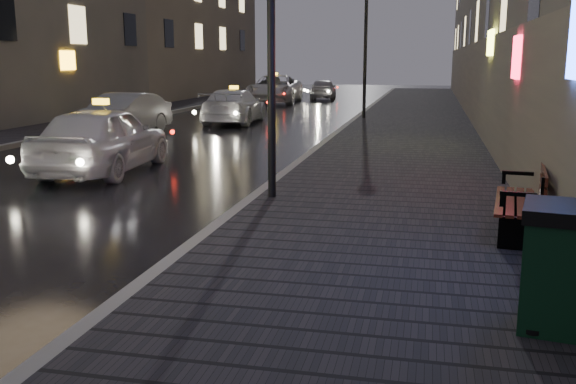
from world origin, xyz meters
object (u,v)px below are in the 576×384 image
at_px(taxi_near, 103,139).
at_px(taxi_mid, 234,106).
at_px(car_left_mid, 122,115).
at_px(trash_bin, 564,267).
at_px(car_far, 323,89).
at_px(lamp_near, 271,3).
at_px(taxi_far, 275,89).
at_px(lamp_far, 366,36).
at_px(bench, 527,200).

relative_size(taxi_near, taxi_mid, 0.96).
bearing_deg(car_left_mid, taxi_near, -61.29).
distance_m(trash_bin, taxi_mid, 21.07).
height_order(taxi_mid, car_far, taxi_mid).
height_order(lamp_near, trash_bin, lamp_near).
bearing_deg(taxi_near, taxi_mid, -91.74).
height_order(taxi_mid, taxi_far, taxi_far).
xyz_separation_m(lamp_near, taxi_near, (-4.58, 2.43, -2.71)).
relative_size(lamp_far, car_far, 1.37).
xyz_separation_m(taxi_mid, car_far, (1.01, 15.99, -0.03)).
height_order(lamp_far, taxi_far, lamp_far).
bearing_deg(taxi_mid, lamp_far, -162.74).
xyz_separation_m(lamp_near, taxi_far, (-6.35, 26.41, -2.67)).
bearing_deg(lamp_far, trash_bin, -79.34).
bearing_deg(lamp_near, taxi_far, 103.52).
relative_size(lamp_far, trash_bin, 4.57).
height_order(car_left_mid, taxi_far, taxi_far).
height_order(bench, taxi_mid, taxi_mid).
distance_m(lamp_far, taxi_mid, 6.09).
xyz_separation_m(car_left_mid, taxi_far, (1.16, 17.21, 0.10)).
height_order(lamp_near, car_far, lamp_near).
distance_m(taxi_far, car_far, 4.33).
relative_size(lamp_near, taxi_mid, 1.12).
xyz_separation_m(lamp_far, taxi_near, (-4.58, -13.57, -2.71)).
distance_m(lamp_far, car_far, 14.90).
height_order(bench, car_left_mid, car_left_mid).
relative_size(taxi_near, car_far, 1.18).
bearing_deg(trash_bin, taxi_near, 149.15).
bearing_deg(taxi_mid, car_left_mid, 59.65).
xyz_separation_m(lamp_near, bench, (4.08, -1.69, -2.84)).
bearing_deg(bench, trash_bin, -85.56).
height_order(lamp_near, taxi_mid, lamp_near).
distance_m(taxi_mid, taxi_far, 12.40).
relative_size(lamp_near, taxi_near, 1.16).
bearing_deg(bench, taxi_mid, 126.70).
height_order(taxi_near, car_far, taxi_near).
distance_m(trash_bin, car_left_mid, 18.23).
height_order(lamp_far, car_far, lamp_far).
bearing_deg(trash_bin, car_left_mid, 139.04).
distance_m(bench, taxi_mid, 18.22).
bearing_deg(lamp_near, car_left_mid, 129.22).
xyz_separation_m(lamp_near, car_far, (-4.04, 30.06, -2.83)).
relative_size(car_left_mid, taxi_mid, 0.91).
distance_m(lamp_far, trash_bin, 21.53).
distance_m(trash_bin, taxi_far, 33.03).
bearing_deg(taxi_near, lamp_near, 148.08).
xyz_separation_m(taxi_far, car_far, (2.31, 3.65, -0.16)).
xyz_separation_m(taxi_near, car_left_mid, (-2.92, 6.77, -0.07)).
distance_m(lamp_near, car_far, 30.46).
bearing_deg(car_far, taxi_far, 51.87).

